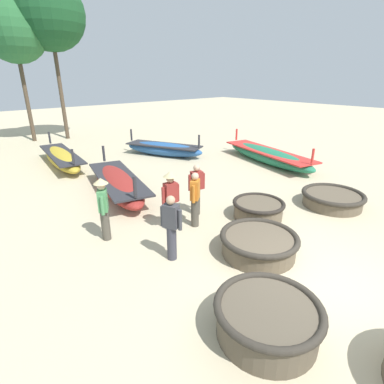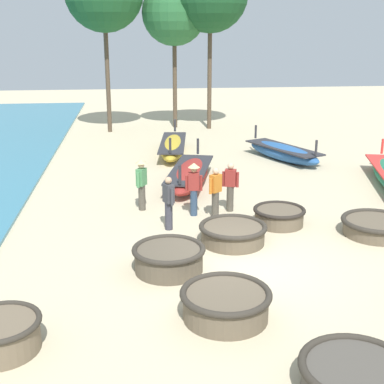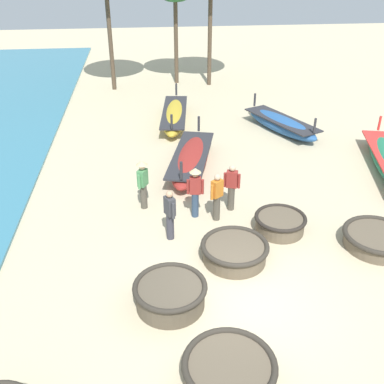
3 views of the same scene
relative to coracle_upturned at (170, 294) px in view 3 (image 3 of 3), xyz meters
The scene contains 14 objects.
ground_plane 1.76m from the coracle_upturned, ahead, with size 80.00×80.00×0.00m, color #C6B793.
coracle_upturned is the anchor object (origin of this frame).
coracle_nearest 2.50m from the coracle_upturned, 67.09° to the right, with size 1.84×1.84×0.61m.
coracle_beside_post 4.42m from the coracle_upturned, 38.74° to the left, with size 1.54×1.54×0.52m.
coracle_weathered 6.17m from the coracle_upturned, 15.89° to the left, with size 1.94×1.94×0.47m.
coracle_front_right 2.40m from the coracle_upturned, 39.99° to the left, with size 1.84×1.84×0.53m.
long_boat_red_hull 12.08m from the coracle_upturned, 61.49° to the left, with size 2.81×4.44×1.24m.
long_boat_blue_hull 7.41m from the coracle_upturned, 79.95° to the left, with size 2.38×4.95×1.28m.
long_boat_white_hull 12.31m from the coracle_upturned, 85.12° to the left, with size 1.67×5.22×1.24m.
fisherman_standing_left 2.80m from the coracle_upturned, 85.96° to the left, with size 0.34×0.49×1.57m.
fisherman_crouching 4.06m from the coracle_upturned, 74.88° to the left, with size 0.53×0.36×1.67m.
fisherman_with_hat 4.74m from the coracle_upturned, 61.76° to the left, with size 0.51×0.32×1.57m.
fisherman_hauling 4.64m from the coracle_upturned, 96.65° to the left, with size 0.36×0.47×1.67m.
fisherman_by_coracle 4.01m from the coracle_upturned, 65.08° to the left, with size 0.44×0.38×1.57m.
Camera 3 is at (-2.11, -8.00, 7.53)m, focal length 42.00 mm.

